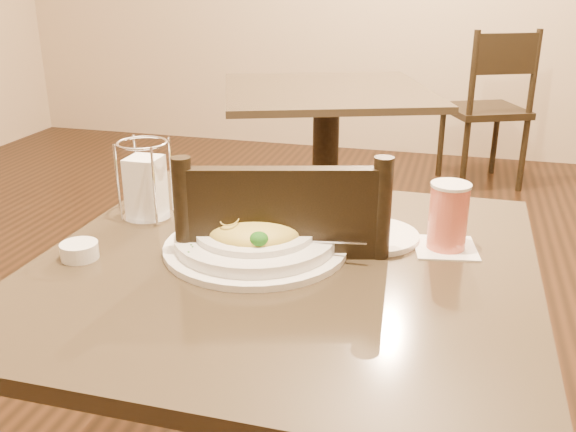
% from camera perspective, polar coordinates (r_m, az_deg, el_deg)
% --- Properties ---
extents(main_table, '(0.90, 0.90, 0.74)m').
position_cam_1_polar(main_table, '(1.30, -0.24, -13.26)').
color(main_table, black).
rests_on(main_table, ground).
extents(background_table, '(1.16, 1.16, 0.74)m').
position_cam_1_polar(background_table, '(2.97, 3.38, 6.83)').
color(background_table, black).
rests_on(background_table, ground).
extents(dining_chair_near, '(0.52, 0.52, 0.93)m').
position_cam_1_polar(dining_chair_near, '(1.43, -0.42, -10.18)').
color(dining_chair_near, black).
rests_on(dining_chair_near, ground).
extents(dining_chair_far, '(0.56, 0.56, 0.93)m').
position_cam_1_polar(dining_chair_far, '(3.97, 17.47, 9.46)').
color(dining_chair_far, black).
rests_on(dining_chair_far, ground).
extents(pasta_bowl, '(0.39, 0.35, 0.11)m').
position_cam_1_polar(pasta_bowl, '(1.22, -2.95, -1.66)').
color(pasta_bowl, white).
rests_on(pasta_bowl, main_table).
extents(drink_glass, '(0.13, 0.13, 0.13)m').
position_cam_1_polar(drink_glass, '(1.25, 14.05, -0.07)').
color(drink_glass, white).
rests_on(drink_glass, main_table).
extents(bread_basket, '(0.27, 0.24, 0.07)m').
position_cam_1_polar(bread_basket, '(1.43, 1.51, 1.58)').
color(bread_basket, black).
rests_on(bread_basket, main_table).
extents(napkin_caddy, '(0.11, 0.11, 0.17)m').
position_cam_1_polar(napkin_caddy, '(1.39, -12.53, 2.67)').
color(napkin_caddy, silver).
rests_on(napkin_caddy, main_table).
extents(side_plate, '(0.24, 0.24, 0.01)m').
position_cam_1_polar(side_plate, '(1.29, 7.52, -1.75)').
color(side_plate, white).
rests_on(side_plate, main_table).
extents(butter_ramekin, '(0.07, 0.07, 0.03)m').
position_cam_1_polar(butter_ramekin, '(1.25, -18.05, -2.95)').
color(butter_ramekin, white).
rests_on(butter_ramekin, main_table).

